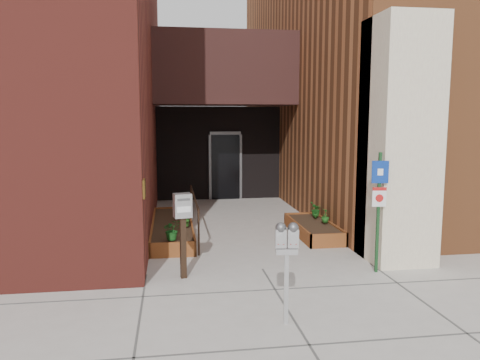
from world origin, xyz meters
name	(u,v)px	position (x,y,z in m)	size (l,w,h in m)	color
ground	(263,269)	(0.00, 0.00, 0.00)	(80.00, 80.00, 0.00)	#9E9991
architecture	(214,40)	(-0.18, 6.89, 4.98)	(20.00, 14.60, 10.00)	maroon
planter_left	(172,229)	(-1.55, 2.70, 0.13)	(0.90, 3.60, 0.30)	brown
planter_right	(313,229)	(1.60, 2.20, 0.13)	(0.80, 2.20, 0.30)	brown
handrail	(194,202)	(-1.05, 2.65, 0.75)	(0.04, 3.34, 0.90)	black
parking_meter	(287,246)	(-0.13, -2.18, 1.03)	(0.30, 0.16, 1.33)	#AFAFB1
sign_post	(379,199)	(1.90, -0.44, 1.27)	(0.28, 0.08, 2.06)	#163D1C
payment_dropbox	(183,217)	(-1.38, -0.24, 1.02)	(0.31, 0.26, 1.41)	black
shrub_left_a	(172,230)	(-1.55, 1.10, 0.50)	(0.36, 0.36, 0.40)	#165019
shrub_left_b	(186,219)	(-1.25, 2.22, 0.46)	(0.18, 0.18, 0.32)	#215618
shrub_left_c	(184,208)	(-1.25, 3.37, 0.48)	(0.20, 0.20, 0.36)	#1D5317
shrub_left_d	(183,203)	(-1.25, 4.18, 0.46)	(0.17, 0.17, 0.33)	#225317
shrub_right_a	(325,216)	(1.85, 2.11, 0.46)	(0.17, 0.17, 0.31)	#1A4F16
shrub_right_b	(316,211)	(1.79, 2.62, 0.46)	(0.17, 0.17, 0.32)	#195117
shrub_right_c	(316,209)	(1.85, 2.80, 0.47)	(0.31, 0.31, 0.34)	#1A5D1B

